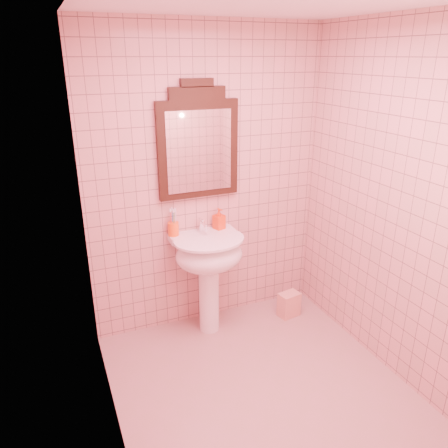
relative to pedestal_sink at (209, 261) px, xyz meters
name	(u,v)px	position (x,y,z in m)	size (l,w,h in m)	color
floor	(264,393)	(0.08, -0.87, -0.66)	(2.20, 2.20, 0.00)	tan
back_wall	(207,183)	(0.08, 0.23, 0.59)	(2.00, 0.02, 2.50)	tan
pedestal_sink	(209,261)	(0.00, 0.00, 0.00)	(0.58, 0.58, 0.86)	white
faucet	(203,226)	(0.00, 0.14, 0.26)	(0.04, 0.16, 0.11)	white
mirror	(198,144)	(0.00, 0.20, 0.92)	(0.66, 0.06, 0.92)	black
toothbrush_cup	(173,229)	(-0.24, 0.17, 0.26)	(0.09, 0.09, 0.21)	#FF5A15
soap_dispenser	(219,219)	(0.16, 0.16, 0.29)	(0.08, 0.08, 0.18)	#E73E13
towel	(289,304)	(0.75, -0.08, -0.55)	(0.19, 0.12, 0.23)	#EA9589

